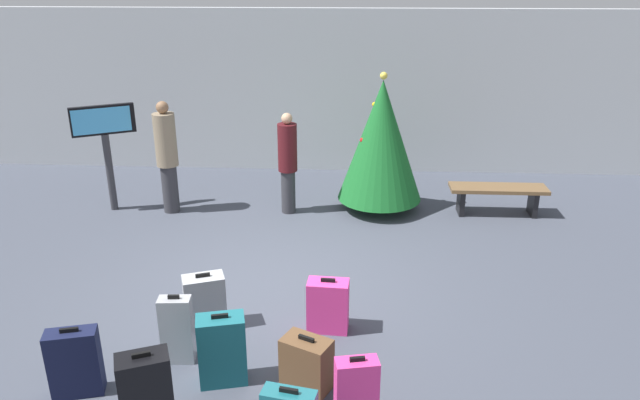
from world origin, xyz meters
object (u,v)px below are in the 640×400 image
Objects in this scene: flight_info_kiosk at (105,137)px; waiting_bench at (498,193)px; holiday_tree at (381,141)px; suitcase_7 at (75,363)px; traveller_0 at (167,155)px; suitcase_2 at (356,392)px; traveller_1 at (288,161)px; suitcase_0 at (205,302)px; suitcase_5 at (146,395)px; suitcase_6 at (328,306)px; suitcase_3 at (307,364)px; suitcase_4 at (222,350)px; suitcase_1 at (177,330)px.

waiting_bench is (6.39, 0.15, -0.90)m from flight_info_kiosk.
holiday_tree is 5.77m from suitcase_7.
holiday_tree is 1.24× the size of traveller_0.
suitcase_2 is (4.07, -4.82, -0.93)m from flight_info_kiosk.
flight_info_kiosk is at bearing -179.08° from traveller_1.
holiday_tree reaches higher than suitcase_2.
suitcase_7 reaches higher than waiting_bench.
waiting_bench is 5.34m from suitcase_0.
suitcase_5 is 2.25m from suitcase_6.
suitcase_2 is (1.70, -1.44, 0.01)m from suitcase_0.
suitcase_2 is 0.84× the size of suitcase_5.
suitcase_0 is (-2.08, -3.65, -0.87)m from holiday_tree.
flight_info_kiosk reaches higher than suitcase_5.
traveller_0 is 3.22× the size of suitcase_3.
suitcase_6 is at bearing 80.83° from suitcase_3.
flight_info_kiosk is 2.54× the size of suitcase_2.
suitcase_4 reaches higher than waiting_bench.
suitcase_3 is (2.60, -4.34, -0.71)m from traveller_0.
suitcase_0 reaches higher than suitcase_6.
suitcase_0 is 1.57m from suitcase_3.
suitcase_4 is (0.53, -0.30, -0.01)m from suitcase_1.
flight_info_kiosk reaches higher than suitcase_4.
holiday_tree is 5.80m from suitcase_5.
traveller_1 reaches higher than suitcase_3.
holiday_tree is 4.29m from suitcase_0.
holiday_tree reaches higher than traveller_0.
traveller_0 is at bearing 120.90° from suitcase_3.
suitcase_1 is 1.65m from suitcase_6.
flight_info_kiosk is at bearing 107.23° from suitcase_7.
suitcase_2 is at bearing -49.81° from flight_info_kiosk.
traveller_1 reaches higher than suitcase_5.
suitcase_5 is (-0.11, -1.66, 0.08)m from suitcase_0.
suitcase_5 reaches higher than suitcase_7.
suitcase_7 is (-1.53, -4.62, -0.54)m from traveller_1.
traveller_1 is 2.60× the size of suitcase_6.
suitcase_3 is (-0.48, 0.45, -0.06)m from suitcase_2.
traveller_1 is 4.40m from suitcase_4.
flight_info_kiosk is at bearing 138.14° from suitcase_6.
traveller_0 is at bearing 104.22° from suitcase_5.
flight_info_kiosk is 3.08× the size of suitcase_3.
flight_info_kiosk reaches higher than suitcase_1.
traveller_1 is 2.31× the size of suitcase_7.
suitcase_1 reaches higher than waiting_bench.
suitcase_2 is 1.08× the size of suitcase_6.
suitcase_6 is (0.80, -3.41, -0.58)m from traveller_1.
holiday_tree is 3.48m from traveller_0.
waiting_bench is at bearing -3.52° from holiday_tree.
holiday_tree is at bearing 67.59° from suitcase_5.
holiday_tree is 4.47m from flight_info_kiosk.
suitcase_3 is (-0.86, -4.63, -0.92)m from holiday_tree.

